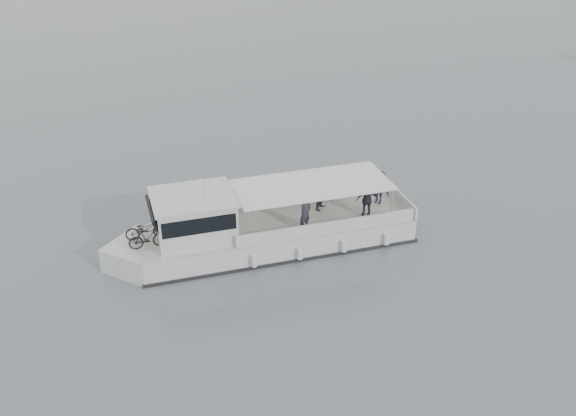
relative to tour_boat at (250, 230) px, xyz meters
name	(u,v)px	position (x,y,z in m)	size (l,w,h in m)	color
ground	(301,246)	(1.94, -0.65, -0.87)	(1400.00, 1400.00, 0.00)	#525D61
tour_boat	(250,230)	(0.00, 0.00, 0.00)	(12.73, 4.58, 5.30)	silver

